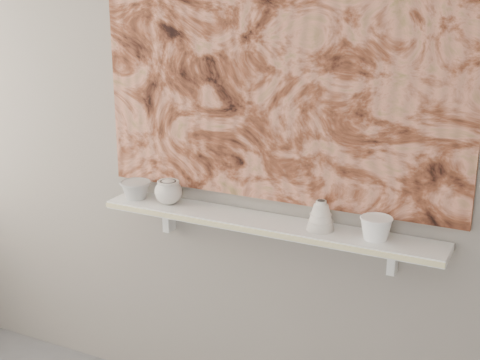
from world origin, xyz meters
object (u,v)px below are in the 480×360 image
Objects in this scene: shelf at (266,224)px; bell_vessel at (321,215)px; bowl_grey at (136,189)px; painting at (277,61)px; bowl_white at (376,228)px; cup_cream at (168,192)px.

bell_vessel is (0.22, 0.00, 0.07)m from shelf.
painting is at bearing 7.50° from bowl_grey.
bowl_grey is at bearing -172.50° from painting.
painting reaches higher than bell_vessel.
bowl_white reaches higher than shelf.
cup_cream is 0.88m from bowl_white.
cup_cream is at bearing 0.00° from bowl_grey.
shelf is at bearing 0.00° from cup_cream.
bowl_white is at bearing 0.00° from cup_cream.
painting is 12.96× the size of bell_vessel.
bowl_grey is at bearing 180.00° from shelf.
shelf is 12.10× the size of cup_cream.
shelf is 0.45m from cup_cream.
painting is 0.72m from cup_cream.
painting is 0.60m from bell_vessel.
painting is at bearing 10.22° from cup_cream.
shelf is 0.93× the size of painting.
cup_cream is at bearing 180.00° from bowl_white.
bowl_grey is at bearing 180.00° from bowl_white.
bowl_grey reaches higher than shelf.
painting is 0.84m from bowl_grey.
bowl_white is (0.88, 0.00, -0.01)m from cup_cream.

